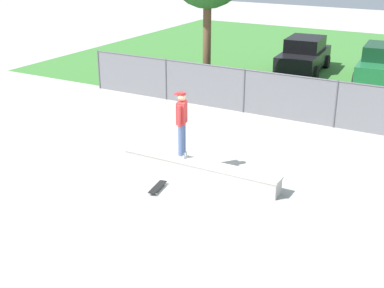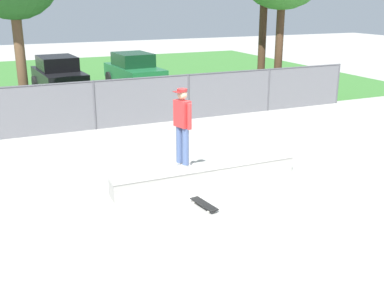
{
  "view_description": "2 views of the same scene",
  "coord_description": "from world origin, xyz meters",
  "px_view_note": "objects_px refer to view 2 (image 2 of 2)",
  "views": [
    {
      "loc": [
        5.75,
        -10.68,
        6.07
      ],
      "look_at": [
        -0.26,
        -0.03,
        1.22
      ],
      "focal_mm": 48.56,
      "sensor_mm": 36.0,
      "label": 1
    },
    {
      "loc": [
        -4.79,
        -8.62,
        4.2
      ],
      "look_at": [
        -0.69,
        0.69,
        1.0
      ],
      "focal_mm": 43.13,
      "sensor_mm": 36.0,
      "label": 2
    }
  ],
  "objects_px": {
    "skateboard": "(204,204)",
    "car_black": "(59,74)",
    "skateboarder": "(182,124)",
    "car_green": "(134,70)",
    "concrete_ledge": "(206,174)"
  },
  "relations": [
    {
      "from": "skateboard",
      "to": "car_black",
      "type": "height_order",
      "value": "car_black"
    },
    {
      "from": "concrete_ledge",
      "to": "car_black",
      "type": "bearing_deg",
      "value": 96.19
    },
    {
      "from": "skateboarder",
      "to": "skateboard",
      "type": "distance_m",
      "value": 1.89
    },
    {
      "from": "concrete_ledge",
      "to": "car_green",
      "type": "xyz_separation_m",
      "value": [
        2.23,
        13.1,
        0.59
      ]
    },
    {
      "from": "concrete_ledge",
      "to": "skateboarder",
      "type": "distance_m",
      "value": 1.4
    },
    {
      "from": "concrete_ledge",
      "to": "skateboarder",
      "type": "relative_size",
      "value": 2.51
    },
    {
      "from": "skateboarder",
      "to": "skateboard",
      "type": "bearing_deg",
      "value": -90.98
    },
    {
      "from": "skateboarder",
      "to": "car_green",
      "type": "relative_size",
      "value": 0.43
    },
    {
      "from": "skateboard",
      "to": "car_green",
      "type": "distance_m",
      "value": 14.55
    },
    {
      "from": "car_black",
      "to": "car_green",
      "type": "distance_m",
      "value": 3.67
    },
    {
      "from": "skateboard",
      "to": "car_black",
      "type": "bearing_deg",
      "value": 93.33
    },
    {
      "from": "skateboard",
      "to": "car_green",
      "type": "relative_size",
      "value": 0.19
    },
    {
      "from": "concrete_ledge",
      "to": "car_black",
      "type": "distance_m",
      "value": 13.28
    },
    {
      "from": "concrete_ledge",
      "to": "skateboard",
      "type": "height_order",
      "value": "concrete_ledge"
    },
    {
      "from": "concrete_ledge",
      "to": "skateboarder",
      "type": "height_order",
      "value": "skateboarder"
    }
  ]
}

